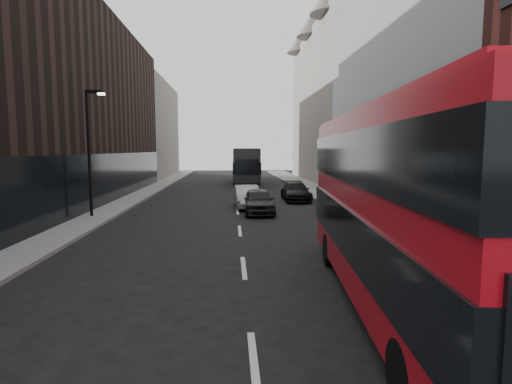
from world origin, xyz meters
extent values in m
cube|color=slate|center=(7.50, 25.00, 0.07)|extent=(3.00, 80.00, 0.15)
cube|color=slate|center=(-8.00, 25.00, 0.07)|extent=(2.00, 80.00, 0.15)
cube|color=#94989E|center=(11.50, 21.00, 10.00)|extent=(5.00, 22.00, 20.00)
cube|color=silver|center=(9.15, 21.00, 1.90)|extent=(0.35, 21.00, 3.80)
cube|color=slate|center=(11.50, 44.00, 9.00)|extent=(5.00, 24.00, 18.00)
cone|color=slate|center=(9.50, 44.00, 19.50)|extent=(4.00, 4.00, 3.00)
cone|color=slate|center=(9.50, 52.00, 19.50)|extent=(4.00, 4.00, 3.00)
cube|color=black|center=(-11.50, 30.00, 7.00)|extent=(5.00, 24.00, 14.00)
cube|color=slate|center=(-11.50, 52.00, 6.50)|extent=(5.00, 20.00, 13.00)
cylinder|color=black|center=(-8.30, 18.00, 3.65)|extent=(0.16, 0.16, 7.00)
cube|color=black|center=(-7.90, 18.00, 7.05)|extent=(0.90, 0.15, 0.18)
cube|color=#FFF2CC|center=(-7.50, 18.00, 6.93)|extent=(0.35, 0.22, 0.12)
cube|color=#B60B17|center=(3.73, 4.26, 2.58)|extent=(3.79, 12.03, 4.30)
cube|color=black|center=(3.73, 4.26, 1.88)|extent=(3.92, 12.09, 1.18)
cube|color=black|center=(3.73, 4.26, 3.71)|extent=(3.92, 12.09, 1.18)
cube|color=black|center=(4.29, 10.18, 2.04)|extent=(2.28, 0.29, 1.51)
cube|color=#B60B17|center=(3.73, 4.26, 4.76)|extent=(3.64, 11.55, 0.12)
cylinder|color=black|center=(2.90, 8.14, 0.54)|extent=(0.42, 1.10, 1.08)
cylinder|color=black|center=(5.28, 7.91, 0.54)|extent=(0.42, 1.10, 1.08)
cylinder|color=black|center=(2.19, 0.60, 0.54)|extent=(0.42, 1.10, 1.08)
cube|color=black|center=(1.26, 41.65, 2.18)|extent=(2.89, 12.32, 3.47)
cube|color=black|center=(1.26, 41.65, 1.96)|extent=(3.01, 12.37, 1.23)
cube|color=black|center=(1.21, 35.47, 2.12)|extent=(2.38, 0.10, 1.57)
cube|color=black|center=(1.31, 47.83, 2.12)|extent=(2.38, 0.10, 1.57)
cube|color=black|center=(1.26, 41.65, 3.94)|extent=(2.77, 11.83, 0.12)
cylinder|color=black|center=(0.04, 45.59, 0.56)|extent=(0.34, 1.12, 1.12)
cylinder|color=black|center=(2.54, 45.57, 0.56)|extent=(0.34, 1.12, 1.12)
cylinder|color=black|center=(-0.02, 37.72, 0.56)|extent=(0.34, 1.12, 1.12)
cylinder|color=black|center=(2.48, 37.70, 0.56)|extent=(0.34, 1.12, 1.12)
imported|color=black|center=(1.25, 19.27, 0.76)|extent=(1.84, 4.47, 1.52)
imported|color=#9C9DA5|center=(0.66, 21.87, 0.74)|extent=(1.79, 4.56, 1.48)
imported|color=black|center=(4.51, 25.14, 0.70)|extent=(2.01, 4.83, 1.40)
camera|label=1|loc=(-0.39, -4.85, 3.89)|focal=28.00mm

